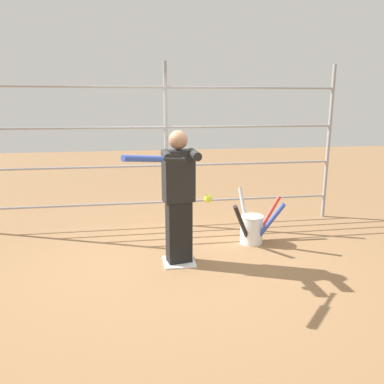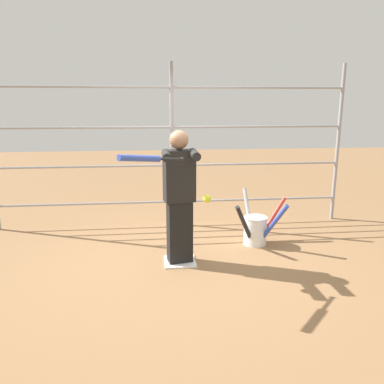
{
  "view_description": "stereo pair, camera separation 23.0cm",
  "coord_description": "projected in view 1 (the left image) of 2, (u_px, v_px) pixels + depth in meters",
  "views": [
    {
      "loc": [
        0.55,
        4.45,
        2.0
      ],
      "look_at": [
        -0.14,
        0.2,
        0.97
      ],
      "focal_mm": 35.0,
      "sensor_mm": 36.0,
      "label": 1
    },
    {
      "loc": [
        0.32,
        4.48,
        2.0
      ],
      "look_at": [
        -0.14,
        0.2,
        0.97
      ],
      "focal_mm": 35.0,
      "sensor_mm": 36.0,
      "label": 2
    }
  ],
  "objects": [
    {
      "name": "batter",
      "position": [
        179.0,
        194.0,
        4.6
      ],
      "size": [
        0.43,
        0.62,
        1.69
      ],
      "color": "black",
      "rests_on": "ground"
    },
    {
      "name": "ground_plane",
      "position": [
        179.0,
        262.0,
        4.82
      ],
      "size": [
        24.0,
        24.0,
        0.0
      ],
      "primitive_type": "plane",
      "color": "olive"
    },
    {
      "name": "bat_bucket",
      "position": [
        252.0,
        227.0,
        5.45
      ],
      "size": [
        0.93,
        0.83,
        0.76
      ],
      "color": "white",
      "rests_on": "ground"
    },
    {
      "name": "softball_in_flight",
      "position": [
        208.0,
        198.0,
        4.17
      ],
      "size": [
        0.1,
        0.1,
        0.1
      ],
      "color": "yellow"
    },
    {
      "name": "fence_backstop",
      "position": [
        166.0,
        147.0,
        6.06
      ],
      "size": [
        5.72,
        0.06,
        2.64
      ],
      "color": "#939399",
      "rests_on": "ground"
    },
    {
      "name": "home_plate",
      "position": [
        179.0,
        262.0,
        4.82
      ],
      "size": [
        0.4,
        0.4,
        0.02
      ],
      "color": "white",
      "rests_on": "ground"
    },
    {
      "name": "baseball_bat_swinging",
      "position": [
        149.0,
        159.0,
        3.69
      ],
      "size": [
        0.68,
        0.56,
        0.16
      ],
      "color": "black"
    }
  ]
}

